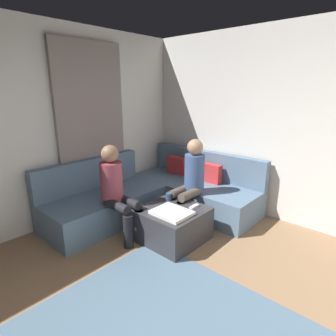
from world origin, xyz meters
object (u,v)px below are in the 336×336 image
Objects in this scene: ottoman at (172,224)px; coffee_mug at (169,197)px; person_on_couch_back at (190,179)px; sectional_couch at (157,194)px; game_remote at (194,206)px; person_on_couch_side at (117,189)px.

coffee_mug reaches higher than ottoman.
coffee_mug is 0.08× the size of person_on_couch_back.
sectional_couch is 3.36× the size of ottoman.
sectional_couch is 0.94m from game_remote.
person_on_couch_back is (-0.31, 0.30, 0.23)m from game_remote.
coffee_mug is (-0.22, 0.18, 0.26)m from ottoman.
coffee_mug is at bearing 149.24° from person_on_couch_side.
coffee_mug is at bearing 74.54° from person_on_couch_back.
game_remote is at bearing 129.88° from person_on_couch_side.
ottoman is at bearing -33.10° from sectional_couch.
game_remote is 0.48m from person_on_couch_back.
game_remote is (0.40, 0.04, -0.04)m from coffee_mug.
ottoman is 0.70m from person_on_couch_back.
person_on_couch_side is (-0.44, -0.93, 0.00)m from person_on_couch_back.
sectional_couch is 0.60m from coffee_mug.
person_on_couch_side is (-0.75, -0.63, 0.23)m from game_remote.
sectional_couch is 26.84× the size of coffee_mug.
person_on_couch_back is (0.09, 0.34, 0.19)m from coffee_mug.
person_on_couch_back reaches higher than ottoman.
coffee_mug is 0.40m from game_remote.
sectional_couch is at bearing 5.33° from person_on_couch_back.
coffee_mug is 0.63× the size of game_remote.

